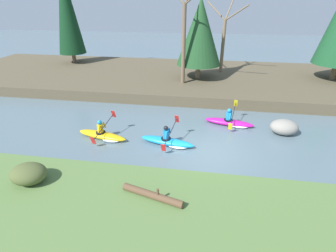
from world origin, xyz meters
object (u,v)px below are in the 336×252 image
kayaker_trailing (104,135)px  driftwood_log (152,195)px  boulder_midstream (284,127)px  kayaker_middle (169,141)px  kayaker_lead (231,122)px

kayaker_trailing → driftwood_log: bearing=-40.7°
boulder_midstream → driftwood_log: bearing=-130.0°
boulder_midstream → kayaker_middle: bearing=-160.2°
kayaker_middle → driftwood_log: size_ratio=1.33×
kayaker_middle → boulder_midstream: kayaker_middle is taller
kayaker_lead → driftwood_log: kayaker_lead is taller
kayaker_lead → driftwood_log: 7.89m
kayaker_trailing → kayaker_lead: bearing=34.0°
kayaker_middle → kayaker_trailing: 3.39m
kayaker_lead → kayaker_trailing: same height
kayaker_trailing → driftwood_log: (3.55, -4.71, 0.61)m
driftwood_log → kayaker_middle: bearing=108.1°
boulder_midstream → driftwood_log: (-5.61, -6.68, 0.41)m
kayaker_lead → driftwood_log: bearing=-101.3°
kayaker_lead → kayaker_trailing: bearing=-147.7°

